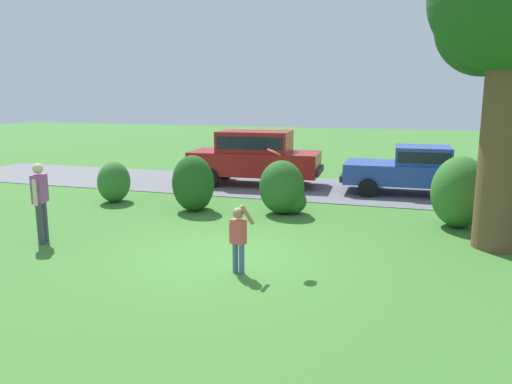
{
  "coord_description": "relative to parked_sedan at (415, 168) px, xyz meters",
  "views": [
    {
      "loc": [
        3.5,
        -8.9,
        3.15
      ],
      "look_at": [
        0.3,
        1.17,
        1.1
      ],
      "focal_mm": 35.09,
      "sensor_mm": 36.0,
      "label": 1
    }
  ],
  "objects": [
    {
      "name": "shrub_centre_left",
      "position": [
        -5.78,
        -4.27,
        -0.15
      ],
      "size": [
        1.17,
        1.14,
        1.55
      ],
      "color": "#1E511C",
      "rests_on": "ground"
    },
    {
      "name": "child_thrower",
      "position": [
        -2.95,
        -8.57,
        -0.13
      ],
      "size": [
        0.47,
        0.22,
        1.29
      ],
      "color": "#4C608C",
      "rests_on": "ground"
    },
    {
      "name": "shrub_near_tree",
      "position": [
        -8.54,
        -3.93,
        -0.24
      ],
      "size": [
        0.91,
        1.08,
        1.22
      ],
      "color": "#33702B",
      "rests_on": "ground"
    },
    {
      "name": "shrub_centre_right",
      "position": [
        1.05,
        -3.93,
        0.02
      ],
      "size": [
        1.35,
        1.43,
        1.73
      ],
      "color": "#33702B",
      "rests_on": "ground"
    },
    {
      "name": "driveway_strip",
      "position": [
        -3.56,
        -0.08,
        -0.84
      ],
      "size": [
        28.0,
        4.4,
        0.02
      ],
      "primitive_type": "cube",
      "color": "slate",
      "rests_on": "ground"
    },
    {
      "name": "ground_plane",
      "position": [
        -3.56,
        -7.75,
        -0.85
      ],
      "size": [
        80.0,
        80.0,
        0.0
      ],
      "primitive_type": "plane",
      "color": "#3D752D"
    },
    {
      "name": "frisbee",
      "position": [
        -2.56,
        -7.61,
        1.25
      ],
      "size": [
        0.29,
        0.28,
        0.18
      ],
      "color": "red"
    },
    {
      "name": "shrub_centre",
      "position": [
        -3.34,
        -3.86,
        -0.19
      ],
      "size": [
        1.27,
        1.11,
        1.45
      ],
      "color": "#286023",
      "rests_on": "ground"
    },
    {
      "name": "adult_onlooker",
      "position": [
        -7.61,
        -8.09,
        0.13
      ],
      "size": [
        0.31,
        0.51,
        1.74
      ],
      "color": "#3F3F4C",
      "rests_on": "ground"
    },
    {
      "name": "parked_suv",
      "position": [
        -5.4,
        0.04,
        0.23
      ],
      "size": [
        4.81,
        2.34,
        1.92
      ],
      "color": "maroon",
      "rests_on": "ground"
    },
    {
      "name": "parked_sedan",
      "position": [
        0.0,
        0.0,
        0.0
      ],
      "size": [
        4.46,
        2.22,
        1.56
      ],
      "color": "#28429E",
      "rests_on": "ground"
    }
  ]
}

